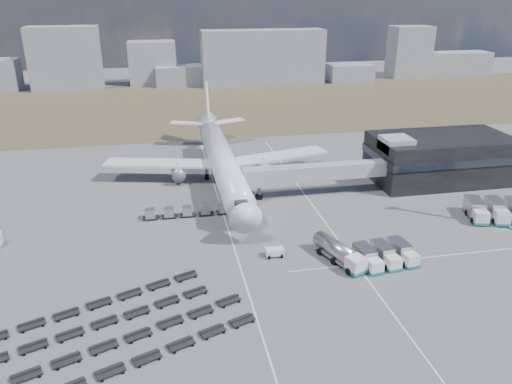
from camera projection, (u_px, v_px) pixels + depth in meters
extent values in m
plane|color=#565659|center=(247.00, 250.00, 82.38)|extent=(420.00, 420.00, 0.00)
cube|color=#443D29|center=(194.00, 106.00, 182.20)|extent=(420.00, 90.00, 0.01)
cube|color=silver|center=(231.00, 237.00, 86.56)|extent=(0.25, 110.00, 0.01)
cube|color=silver|center=(330.00, 228.00, 89.74)|extent=(0.25, 110.00, 0.01)
cube|color=silver|center=(410.00, 259.00, 79.54)|extent=(40.00, 0.25, 0.01)
cube|color=black|center=(440.00, 158.00, 110.75)|extent=(30.00, 16.00, 10.00)
cube|color=#262D38|center=(441.00, 153.00, 110.29)|extent=(30.40, 16.40, 1.60)
cube|color=#939399|center=(396.00, 144.00, 105.09)|extent=(6.00, 6.00, 3.00)
cube|color=#939399|center=(316.00, 172.00, 102.24)|extent=(29.80, 3.00, 3.00)
cube|color=#939399|center=(252.00, 177.00, 99.42)|extent=(4.00, 3.60, 3.40)
cylinder|color=slate|center=(259.00, 188.00, 101.11)|extent=(0.70, 0.70, 5.10)
cylinder|color=black|center=(259.00, 197.00, 101.91)|extent=(1.40, 0.90, 1.40)
cylinder|color=white|center=(223.00, 162.00, 107.58)|extent=(5.60, 48.00, 5.60)
cone|color=white|center=(243.00, 212.00, 83.53)|extent=(5.60, 5.00, 5.60)
cone|color=white|center=(209.00, 125.00, 132.69)|extent=(5.60, 8.00, 5.60)
cube|color=black|center=(241.00, 203.00, 85.04)|extent=(2.20, 2.00, 0.80)
cube|color=white|center=(161.00, 163.00, 110.27)|extent=(25.59, 11.38, 0.50)
cube|color=white|center=(276.00, 156.00, 114.88)|extent=(25.59, 11.38, 0.50)
cylinder|color=slate|center=(178.00, 172.00, 109.73)|extent=(3.00, 5.00, 3.00)
cylinder|color=slate|center=(263.00, 167.00, 113.09)|extent=(3.00, 5.00, 3.00)
cube|color=white|center=(187.00, 123.00, 133.37)|extent=(9.49, 5.63, 0.35)
cube|color=white|center=(228.00, 121.00, 135.32)|extent=(9.49, 5.63, 0.35)
cube|color=white|center=(207.00, 102.00, 133.24)|extent=(0.50, 9.06, 11.45)
cylinder|color=slate|center=(238.00, 220.00, 90.07)|extent=(0.50, 0.50, 2.50)
cylinder|color=slate|center=(207.00, 174.00, 112.19)|extent=(0.60, 0.60, 2.50)
cylinder|color=slate|center=(235.00, 172.00, 113.32)|extent=(0.60, 0.60, 2.50)
cylinder|color=black|center=(238.00, 224.00, 90.35)|extent=(0.50, 1.20, 1.20)
cube|color=gray|center=(65.00, 58.00, 206.93)|extent=(28.15, 12.00, 25.50)
cube|color=gray|center=(153.00, 63.00, 219.71)|extent=(20.24, 12.00, 18.43)
cube|color=gray|center=(201.00, 75.00, 220.33)|extent=(39.61, 12.00, 8.42)
cube|color=gray|center=(263.00, 58.00, 217.79)|extent=(53.44, 12.00, 23.29)
cube|color=gray|center=(350.00, 73.00, 228.43)|extent=(20.06, 12.00, 7.64)
cube|color=gray|center=(409.00, 52.00, 236.79)|extent=(18.52, 12.00, 23.37)
cube|color=gray|center=(449.00, 64.00, 243.18)|extent=(39.30, 12.00, 11.00)
cube|color=white|center=(356.00, 264.00, 75.08)|extent=(3.23, 3.23, 2.41)
cube|color=#157874|center=(356.00, 270.00, 75.44)|extent=(3.36, 3.36, 0.52)
cylinder|color=#ABAAAF|center=(334.00, 248.00, 78.97)|extent=(5.15, 8.29, 2.62)
cube|color=slate|center=(334.00, 254.00, 79.43)|extent=(5.05, 8.26, 0.37)
cylinder|color=black|center=(340.00, 260.00, 78.28)|extent=(2.96, 2.01, 1.15)
cube|color=white|center=(275.00, 252.00, 80.18)|extent=(2.99, 1.74, 1.36)
cube|color=white|center=(253.00, 165.00, 116.97)|extent=(2.73, 6.04, 2.76)
cube|color=#157874|center=(253.00, 169.00, 117.40)|extent=(2.83, 6.15, 0.44)
cube|color=white|center=(375.00, 266.00, 75.26)|extent=(2.34, 2.26, 2.02)
cube|color=#157874|center=(374.00, 271.00, 75.56)|extent=(2.44, 2.36, 0.41)
cube|color=#ABAAAF|center=(364.00, 254.00, 77.95)|extent=(2.69, 4.46, 2.39)
cube|color=white|center=(393.00, 263.00, 76.14)|extent=(2.34, 2.26, 2.02)
cube|color=#157874|center=(392.00, 267.00, 76.44)|extent=(2.44, 2.36, 0.41)
cube|color=#ABAAAF|center=(382.00, 251.00, 78.83)|extent=(2.69, 4.46, 2.39)
cube|color=white|center=(411.00, 260.00, 77.02)|extent=(2.34, 2.26, 2.02)
cube|color=#157874|center=(410.00, 264.00, 77.32)|extent=(2.44, 2.36, 0.41)
cube|color=#ABAAAF|center=(399.00, 248.00, 79.72)|extent=(2.69, 4.46, 2.39)
cube|color=white|center=(481.00, 217.00, 90.76)|extent=(3.09, 3.01, 2.41)
cube|color=#157874|center=(480.00, 222.00, 91.12)|extent=(3.22, 3.15, 0.49)
cube|color=#ABAAAF|center=(474.00, 206.00, 94.14)|extent=(3.91, 5.58, 2.85)
cube|color=white|center=(502.00, 218.00, 90.48)|extent=(3.09, 3.01, 2.41)
cube|color=#157874|center=(501.00, 222.00, 90.84)|extent=(3.22, 3.15, 0.49)
cube|color=#ABAAAF|center=(495.00, 207.00, 93.85)|extent=(3.91, 5.58, 2.85)
cube|color=black|center=(151.00, 218.00, 93.08)|extent=(2.80, 1.73, 0.19)
cube|color=#ABAAAF|center=(150.00, 213.00, 92.74)|extent=(1.72, 1.72, 1.61)
cube|color=black|center=(169.00, 216.00, 93.67)|extent=(2.80, 1.73, 0.19)
cube|color=#ABAAAF|center=(169.00, 212.00, 93.33)|extent=(1.72, 1.72, 1.61)
cube|color=black|center=(187.00, 215.00, 94.27)|extent=(2.80, 1.73, 0.19)
cube|color=#ABAAAF|center=(187.00, 210.00, 93.92)|extent=(1.72, 1.72, 1.61)
cube|color=black|center=(206.00, 213.00, 94.86)|extent=(2.80, 1.73, 0.19)
cube|color=#ABAAAF|center=(205.00, 209.00, 94.51)|extent=(1.72, 1.72, 1.61)
cube|color=black|center=(223.00, 212.00, 95.45)|extent=(2.80, 1.73, 0.19)
cube|color=#ABAAAF|center=(223.00, 208.00, 95.10)|extent=(1.72, 1.72, 1.61)
cube|color=black|center=(241.00, 211.00, 96.04)|extent=(2.80, 1.73, 0.19)
cube|color=#ABAAAF|center=(241.00, 206.00, 95.70)|extent=(1.72, 1.72, 1.61)
cube|color=black|center=(129.00, 363.00, 56.96)|extent=(32.72, 14.37, 0.78)
cube|color=black|center=(116.00, 342.00, 60.49)|extent=(32.72, 14.37, 0.78)
cube|color=black|center=(104.00, 322.00, 64.01)|extent=(28.70, 12.76, 0.78)
cube|color=black|center=(94.00, 304.00, 67.54)|extent=(28.70, 12.76, 0.78)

